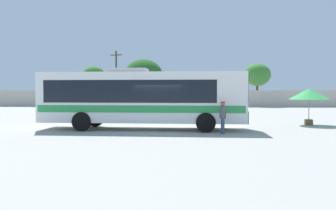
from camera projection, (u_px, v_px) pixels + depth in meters
The scene contains 11 objects.
ground_plane at pixel (169, 117), 29.03m from camera, with size 300.00×300.00×0.00m, color #A3A099.
perimeter_wall at pixel (176, 99), 48.33m from camera, with size 80.00×0.30×2.33m, color #B2AD9E.
coach_bus_white_green at pixel (140, 97), 19.44m from camera, with size 11.54×3.02×3.45m.
attendant_by_bus_door at pixel (223, 116), 17.25m from camera, with size 0.38×0.38×1.64m.
vendor_umbrella_near_gate_green at pixel (309, 94), 21.87m from camera, with size 2.53×2.53×2.34m.
parked_car_leftmost_dark_blue at pixel (72, 102), 46.39m from camera, with size 4.12×2.02×1.54m.
parked_car_second_red at pixel (111, 102), 45.56m from camera, with size 4.35×2.13×1.51m.
utility_pole_near at pixel (116, 77), 50.56m from camera, with size 1.78×0.53×8.14m.
roadside_tree_left at pixel (94, 76), 51.87m from camera, with size 3.33×3.33×6.03m.
roadside_tree_midleft at pixel (144, 76), 51.06m from camera, with size 5.72×5.72×6.98m.
roadside_tree_midright at pixel (257, 75), 49.63m from camera, with size 3.83×3.83×6.23m.
Camera 1 is at (1.52, -18.93, 2.13)m, focal length 36.66 mm.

